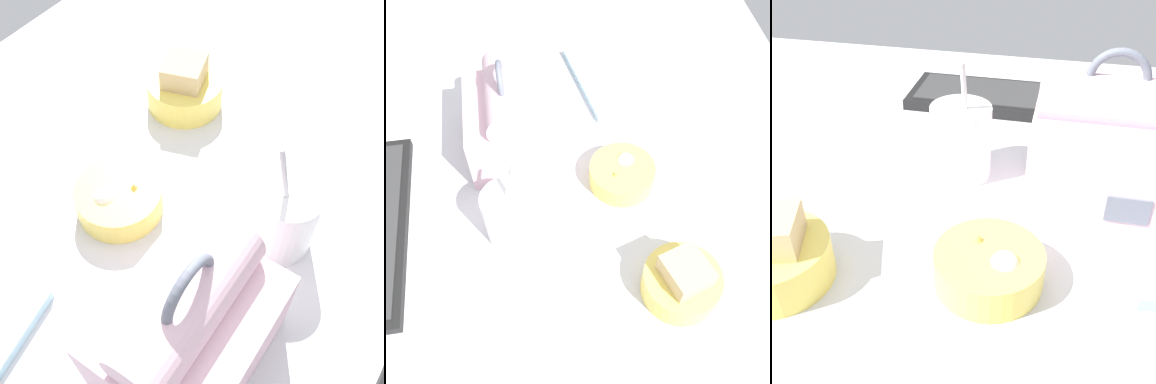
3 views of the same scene
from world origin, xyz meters
TOP-DOWN VIEW (x-y plane):
  - desk_surface at (0.00, 0.00)cm, footprint 140.00×110.00cm
  - lunch_bag at (13.22, 5.34)cm, footprint 18.15×14.47cm
  - soup_cup at (-5.55, 6.52)cm, footprint 8.28×8.28cm
  - bento_bowl_sandwich at (-19.92, -17.98)cm, footprint 11.89×11.89cm
  - bento_bowl_snacks at (2.03, -13.49)cm, footprint 11.57×11.57cm
  - chopstick_case at (27.71, -11.16)cm, footprint 21.91×6.32cm

SIDE VIEW (x-z plane):
  - desk_surface at x=0.00cm, z-range 0.00..2.00cm
  - chopstick_case at x=27.71cm, z-range 2.00..3.60cm
  - bento_bowl_snacks at x=2.03cm, z-range 1.63..6.75cm
  - bento_bowl_sandwich at x=-19.92cm, z-range 0.95..9.26cm
  - soup_cup at x=-5.55cm, z-range -1.18..15.88cm
  - lunch_bag at x=13.22cm, z-range -0.59..19.27cm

